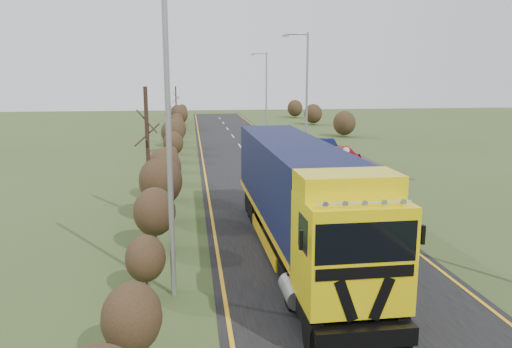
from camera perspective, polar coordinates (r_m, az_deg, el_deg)
The scene contains 13 objects.
ground at distance 20.09m, azimuth 6.16°, elevation -7.79°, with size 160.00×160.00×0.00m, color #384D21.
road at distance 29.54m, azimuth 1.61°, elevation -1.56°, with size 8.00×120.00×0.02m, color black.
layby at distance 40.54m, azimuth 8.48°, elevation 1.80°, with size 6.00×18.00×0.02m, color #2B2926.
lane_markings at distance 29.24m, azimuth 1.71°, elevation -1.65°, with size 7.52×116.00×0.01m.
hedgerow at distance 26.83m, azimuth -10.39°, elevation 0.48°, with size 2.24×102.04×6.05m.
lorry at distance 18.14m, azimuth 4.73°, elevation -2.02°, with size 2.92×15.03×4.18m.
car_red_hatchback at distance 37.65m, azimuth 9.20°, elevation 2.20°, with size 1.77×4.40×1.50m, color maroon.
car_blue_sedan at distance 43.93m, azimuth 7.88°, elevation 3.30°, with size 1.27×3.64×1.20m, color black.
streetlight_mid at distance 40.06m, azimuth 5.64°, elevation 9.56°, with size 2.08×0.20×9.83m.
streetlight_far at distance 60.99m, azimuth 1.07°, elevation 9.82°, with size 1.97×0.19×9.29m.
left_pole at distance 14.44m, azimuth -9.91°, elevation 3.39°, with size 0.16×0.16×9.17m, color gray.
speed_sign at distance 32.80m, azimuth 10.23°, elevation 2.07°, with size 0.57×0.10×2.08m.
warning_board at distance 44.55m, azimuth 3.94°, elevation 4.39°, with size 0.80×0.11×2.10m.
Camera 1 is at (-4.58, -18.46, 6.48)m, focal length 35.00 mm.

